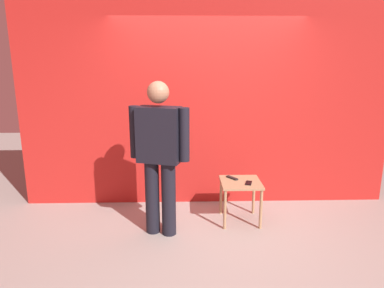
{
  "coord_description": "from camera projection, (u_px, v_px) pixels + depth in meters",
  "views": [
    {
      "loc": [
        -0.33,
        -3.51,
        1.99
      ],
      "look_at": [
        -0.22,
        0.55,
        0.99
      ],
      "focal_mm": 32.93,
      "sensor_mm": 36.0,
      "label": 1
    }
  ],
  "objects": [
    {
      "name": "cell_phone",
      "position": [
        249.0,
        183.0,
        4.22
      ],
      "size": [
        0.11,
        0.16,
        0.01
      ],
      "primitive_type": "cube",
      "rotation": [
        0.0,
        0.0,
        -0.29
      ],
      "color": "black",
      "rests_on": "side_table"
    },
    {
      "name": "ground_plane",
      "position": [
        213.0,
        243.0,
        3.89
      ],
      "size": [
        12.0,
        12.0,
        0.0
      ],
      "primitive_type": "plane",
      "color": "#9E9991"
    },
    {
      "name": "side_table",
      "position": [
        241.0,
        188.0,
        4.31
      ],
      "size": [
        0.49,
        0.49,
        0.52
      ],
      "color": "tan",
      "rests_on": "ground_plane"
    },
    {
      "name": "standing_person",
      "position": [
        159.0,
        151.0,
        3.88
      ],
      "size": [
        0.69,
        0.36,
        1.75
      ],
      "color": "black",
      "rests_on": "ground_plane"
    },
    {
      "name": "back_wall_red",
      "position": [
        207.0,
        93.0,
        4.69
      ],
      "size": [
        5.0,
        0.12,
        3.07
      ],
      "primitive_type": "cube",
      "color": "red",
      "rests_on": "ground_plane"
    },
    {
      "name": "tv_remote",
      "position": [
        232.0,
        178.0,
        4.38
      ],
      "size": [
        0.14,
        0.16,
        0.02
      ],
      "primitive_type": "cube",
      "rotation": [
        0.0,
        0.0,
        0.66
      ],
      "color": "black",
      "rests_on": "side_table"
    }
  ]
}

